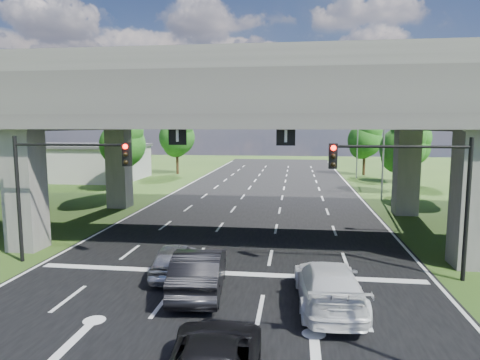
% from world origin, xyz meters
% --- Properties ---
extents(ground, '(160.00, 160.00, 0.00)m').
position_xyz_m(ground, '(0.00, 0.00, 0.00)').
color(ground, '#284817').
rests_on(ground, ground).
extents(road, '(18.00, 120.00, 0.03)m').
position_xyz_m(road, '(0.00, 10.00, 0.01)').
color(road, black).
rests_on(road, ground).
extents(overpass, '(80.00, 15.00, 10.00)m').
position_xyz_m(overpass, '(0.00, 12.00, 7.92)').
color(overpass, '#3A3735').
rests_on(overpass, ground).
extents(warehouse, '(20.00, 10.00, 4.00)m').
position_xyz_m(warehouse, '(-26.00, 35.00, 2.00)').
color(warehouse, '#9E9E99').
rests_on(warehouse, ground).
extents(signal_right, '(5.76, 0.54, 6.00)m').
position_xyz_m(signal_right, '(7.82, 3.94, 4.19)').
color(signal_right, black).
rests_on(signal_right, ground).
extents(signal_left, '(5.76, 0.54, 6.00)m').
position_xyz_m(signal_left, '(-7.82, 3.94, 4.19)').
color(signal_left, black).
rests_on(signal_left, ground).
extents(streetlight_far, '(3.38, 0.25, 10.00)m').
position_xyz_m(streetlight_far, '(10.10, 24.00, 5.85)').
color(streetlight_far, gray).
rests_on(streetlight_far, ground).
extents(streetlight_beyond, '(3.38, 0.25, 10.00)m').
position_xyz_m(streetlight_beyond, '(10.10, 40.00, 5.85)').
color(streetlight_beyond, gray).
rests_on(streetlight_beyond, ground).
extents(tree_left_near, '(4.50, 4.50, 7.80)m').
position_xyz_m(tree_left_near, '(-13.95, 26.00, 4.82)').
color(tree_left_near, black).
rests_on(tree_left_near, ground).
extents(tree_left_mid, '(3.91, 3.90, 6.76)m').
position_xyz_m(tree_left_mid, '(-16.95, 34.00, 4.17)').
color(tree_left_mid, black).
rests_on(tree_left_mid, ground).
extents(tree_left_far, '(4.80, 4.80, 8.32)m').
position_xyz_m(tree_left_far, '(-12.95, 42.00, 5.14)').
color(tree_left_far, black).
rests_on(tree_left_far, ground).
extents(tree_right_near, '(4.20, 4.20, 7.28)m').
position_xyz_m(tree_right_near, '(13.05, 28.00, 4.50)').
color(tree_right_near, black).
rests_on(tree_right_near, ground).
extents(tree_right_mid, '(3.91, 3.90, 6.76)m').
position_xyz_m(tree_right_mid, '(16.05, 36.00, 4.17)').
color(tree_right_mid, black).
rests_on(tree_right_mid, ground).
extents(tree_right_far, '(4.50, 4.50, 7.80)m').
position_xyz_m(tree_right_far, '(12.05, 44.00, 4.82)').
color(tree_right_far, black).
rests_on(tree_right_far, ground).
extents(car_silver, '(2.03, 4.25, 1.40)m').
position_xyz_m(car_silver, '(-2.16, 3.00, 0.73)').
color(car_silver, '#A4A6AC').
rests_on(car_silver, road).
extents(car_dark, '(2.33, 5.32, 1.70)m').
position_xyz_m(car_dark, '(-0.68, 1.29, 0.88)').
color(car_dark, black).
rests_on(car_dark, road).
extents(car_white, '(2.52, 5.60, 1.59)m').
position_xyz_m(car_white, '(4.19, 0.56, 0.83)').
color(car_white, silver).
rests_on(car_white, road).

